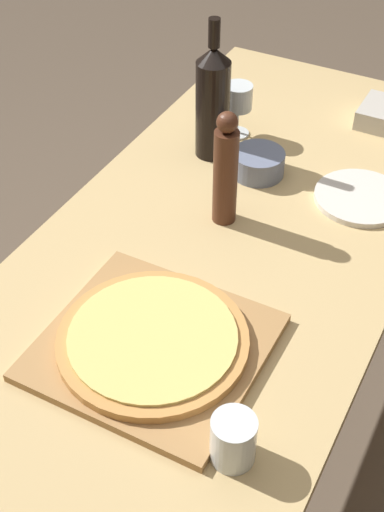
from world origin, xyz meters
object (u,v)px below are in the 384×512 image
pizza (153,339)px  pepper_mill (226,171)px  wine_bottle (213,101)px  small_bowl (258,163)px  wine_glass (238,99)px

pizza → pepper_mill: 0.43m
wine_bottle → small_bowl: 0.18m
wine_bottle → pizza: bearing=-72.7°
pizza → small_bowl: bearing=95.5°
pizza → small_bowl: (-0.06, 0.61, -0.00)m
small_bowl → wine_glass: bearing=131.3°
pizza → wine_bottle: size_ratio=1.00×
pepper_mill → wine_glass: size_ratio=1.93×
pizza → pepper_mill: size_ratio=1.30×
pizza → wine_glass: size_ratio=2.51×
wine_glass → wine_bottle: bearing=-99.3°
pizza → wine_glass: 0.77m
pepper_mill → pizza: bearing=-82.4°
wine_glass → small_bowl: wine_glass is taller
wine_bottle → wine_glass: bearing=80.7°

